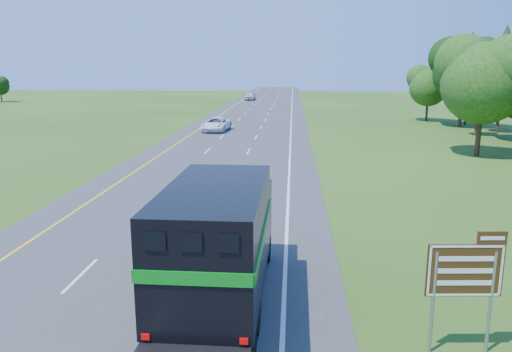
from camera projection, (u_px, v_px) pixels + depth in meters
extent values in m
cube|color=#38383A|center=(242.00, 134.00, 55.78)|extent=(15.00, 260.00, 0.04)
cube|color=yellow|center=(193.00, 133.00, 56.17)|extent=(0.15, 260.00, 0.01)
cube|color=white|center=(291.00, 134.00, 55.38)|extent=(0.15, 260.00, 0.01)
cylinder|color=black|center=(205.00, 244.00, 19.32)|extent=(0.40, 1.23, 1.23)
cylinder|color=black|center=(265.00, 246.00, 19.13)|extent=(0.40, 1.23, 1.23)
cylinder|color=black|center=(170.00, 309.00, 14.10)|extent=(0.40, 1.23, 1.23)
cylinder|color=black|center=(253.00, 313.00, 13.91)|extent=(0.40, 1.23, 1.23)
cylinder|color=black|center=(157.00, 334.00, 12.79)|extent=(0.40, 1.23, 1.23)
cylinder|color=black|center=(248.00, 338.00, 12.60)|extent=(0.40, 1.23, 1.23)
cube|color=black|center=(221.00, 280.00, 15.71)|extent=(2.77, 8.96, 0.31)
cube|color=black|center=(234.00, 212.00, 18.82)|extent=(2.76, 2.04, 2.12)
cube|color=black|center=(237.00, 191.00, 19.70)|extent=(2.46, 0.09, 0.67)
cube|color=black|center=(216.00, 237.00, 14.59)|extent=(2.86, 6.51, 3.07)
cube|color=#067914|center=(192.00, 279.00, 11.38)|extent=(2.79, 0.07, 0.34)
cube|color=#067914|center=(168.00, 231.00, 14.67)|extent=(0.11, 6.48, 0.34)
cube|color=#067914|center=(264.00, 234.00, 14.44)|extent=(0.11, 6.48, 0.34)
cube|color=black|center=(155.00, 241.00, 11.26)|extent=(0.50, 0.05, 0.45)
cube|color=black|center=(191.00, 242.00, 11.19)|extent=(0.50, 0.05, 0.45)
cube|color=black|center=(228.00, 243.00, 11.12)|extent=(0.50, 0.05, 0.45)
cube|color=#B20505|center=(145.00, 337.00, 11.80)|extent=(0.20, 0.05, 0.16)
cube|color=#B20505|center=(244.00, 341.00, 11.61)|extent=(0.20, 0.05, 0.16)
imported|color=white|center=(216.00, 124.00, 57.71)|extent=(3.10, 5.91, 1.58)
imported|color=silver|center=(250.00, 96.00, 110.75)|extent=(2.31, 5.27, 1.77)
cylinder|color=gray|center=(433.00, 303.00, 12.88)|extent=(0.09, 0.09, 2.81)
cylinder|color=gray|center=(491.00, 303.00, 12.89)|extent=(0.09, 0.09, 2.81)
cube|color=#3F240D|center=(465.00, 270.00, 12.69)|extent=(1.97, 0.22, 1.41)
cube|color=#3F240D|center=(492.00, 238.00, 12.51)|extent=(0.75, 0.12, 0.34)
cube|color=white|center=(465.00, 271.00, 12.66)|extent=(1.87, 0.16, 1.35)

